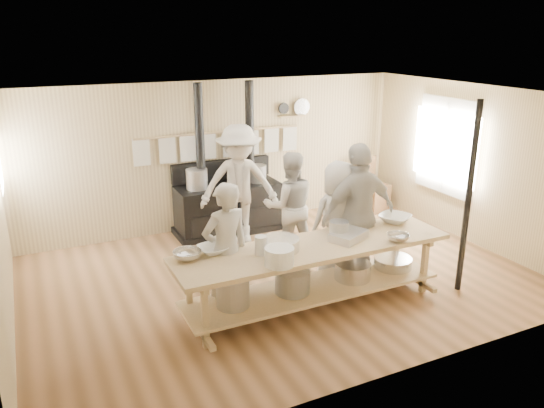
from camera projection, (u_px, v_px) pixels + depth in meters
name	position (u px, v px, depth m)	size (l,w,h in m)	color
ground	(282.00, 278.00, 7.65)	(7.00, 7.00, 0.00)	brown
room_shell	(282.00, 169.00, 7.14)	(7.00, 7.00, 7.00)	tan
window_right	(447.00, 146.00, 9.11)	(0.09, 1.50, 1.65)	beige
stove	(227.00, 203.00, 9.29)	(1.90, 0.75, 2.60)	black
towel_rail	(220.00, 142.00, 9.21)	(3.00, 0.04, 0.47)	tan
back_wall_shelf	(294.00, 110.00, 9.70)	(0.63, 0.14, 0.32)	tan
prep_table	(313.00, 270.00, 6.71)	(3.60, 0.90, 0.85)	tan
support_post	(468.00, 199.00, 6.92)	(0.08, 0.08, 2.60)	black
cook_far_left	(226.00, 251.00, 6.43)	(0.63, 0.41, 1.72)	#A0988E
cook_left	(290.00, 206.00, 8.10)	(0.82, 0.64, 1.69)	#A0988E
cook_center	(339.00, 221.00, 7.40)	(0.84, 0.55, 1.72)	#A0988E
cook_right	(358.00, 215.00, 7.26)	(1.17, 0.49, 1.99)	#A0988E
cook_by_window	(239.00, 185.00, 8.67)	(1.28, 0.74, 1.99)	#A0988E
chair	(373.00, 195.00, 10.47)	(0.58, 0.58, 1.03)	brown
bowl_white_a	(213.00, 249.00, 6.38)	(0.36, 0.36, 0.09)	white
bowl_steel_a	(187.00, 255.00, 6.20)	(0.34, 0.34, 0.11)	silver
bowl_white_b	(395.00, 218.00, 7.40)	(0.43, 0.43, 0.10)	white
bowl_steel_b	(398.00, 238.00, 6.74)	(0.28, 0.28, 0.09)	silver
roasting_pan	(349.00, 236.00, 6.78)	(0.48, 0.32, 0.11)	#B2B2B7
mixing_bowl_large	(280.00, 244.00, 6.45)	(0.47, 0.47, 0.15)	silver
bucket_galv	(339.00, 230.00, 6.81)	(0.25, 0.25, 0.23)	gray
deep_bowl_enamel	(279.00, 256.00, 6.03)	(0.34, 0.34, 0.21)	white
pitcher	(261.00, 245.00, 6.31)	(0.15, 0.15, 0.23)	white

